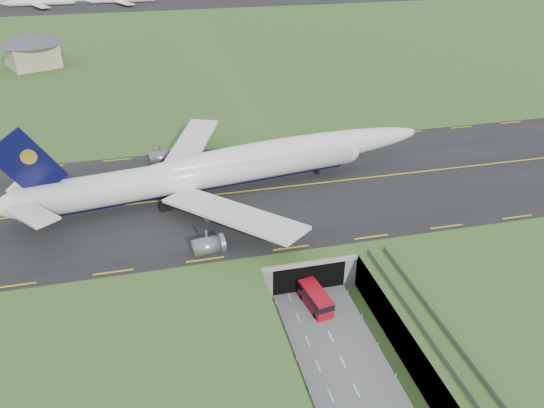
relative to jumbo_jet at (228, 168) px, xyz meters
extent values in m
plane|color=#3D5923|center=(8.46, -34.11, -11.05)|extent=(900.00, 900.00, 0.00)
cube|color=gray|center=(8.46, -34.11, -8.05)|extent=(800.00, 800.00, 6.00)
cube|color=slate|center=(8.46, -41.61, -10.95)|extent=(12.00, 75.00, 0.20)
cube|color=black|center=(8.46, -1.11, -4.96)|extent=(800.00, 44.00, 0.18)
cube|color=gray|center=(8.46, -15.11, -5.55)|extent=(16.00, 22.00, 1.00)
cube|color=gray|center=(1.46, -15.11, -8.05)|extent=(2.00, 22.00, 6.00)
cube|color=gray|center=(15.46, -15.11, -8.05)|extent=(2.00, 22.00, 6.00)
cube|color=black|center=(8.46, -20.11, -8.55)|extent=(12.00, 12.00, 5.00)
cube|color=#A8A8A3|center=(8.46, -26.16, -5.45)|extent=(17.00, 0.50, 0.80)
cube|color=#A8A8A3|center=(19.46, -52.61, -5.25)|extent=(3.00, 53.00, 0.50)
cube|color=gray|center=(18.06, -52.61, -4.50)|extent=(0.06, 53.00, 1.00)
cube|color=gray|center=(20.86, -52.61, -4.50)|extent=(0.06, 53.00, 1.00)
cylinder|color=#A8A8A3|center=(19.46, -50.11, -8.25)|extent=(0.90, 0.90, 5.60)
cylinder|color=#A8A8A3|center=(19.46, -38.11, -8.25)|extent=(0.90, 0.90, 5.60)
cylinder|color=white|center=(-5.91, -0.86, -0.24)|extent=(63.15, 14.98, 5.92)
sphere|color=white|center=(25.24, 3.69, -0.24)|extent=(6.59, 6.59, 5.81)
ellipsoid|color=white|center=(10.91, 1.60, 1.10)|extent=(63.20, 14.53, 6.22)
ellipsoid|color=black|center=(24.32, 3.56, 0.50)|extent=(4.48, 3.17, 2.07)
cylinder|color=black|center=(-5.91, -0.86, -2.55)|extent=(59.54, 11.12, 2.49)
cube|color=white|center=(-6.22, 14.06, -1.16)|extent=(16.27, 28.18, 2.49)
cube|color=white|center=(-35.31, 1.85, 1.15)|extent=(7.35, 11.00, 0.95)
cube|color=white|center=(-1.93, -15.25, -1.16)|extent=(22.29, 25.78, 2.49)
cube|color=white|center=(-33.30, -11.89, 1.15)|extent=(9.39, 10.68, 0.95)
cube|color=black|center=(-33.85, -4.95, 6.71)|extent=(11.73, 2.25, 13.10)
cylinder|color=gold|center=(-33.39, -4.89, 8.09)|extent=(2.66, 1.02, 2.59)
cylinder|color=slate|center=(-6.52, 7.94, -4.03)|extent=(5.21, 3.72, 3.06)
cylinder|color=slate|center=(-12.25, 16.92, -4.03)|extent=(5.21, 3.72, 3.06)
cylinder|color=slate|center=(-3.97, -9.47, -4.03)|extent=(5.21, 3.72, 3.06)
cylinder|color=slate|center=(-6.89, -19.72, -4.03)|extent=(5.21, 3.72, 3.06)
cylinder|color=black|center=(19.01, 2.78, -4.36)|extent=(1.07, 0.61, 1.02)
cube|color=black|center=(-10.03, -1.47, -4.22)|extent=(6.43, 7.22, 1.30)
cube|color=#AD0B18|center=(8.29, -30.06, -9.39)|extent=(3.85, 7.62, 2.91)
cube|color=black|center=(8.29, -30.06, -8.81)|extent=(3.92, 7.72, 0.97)
cube|color=black|center=(8.29, -30.06, -10.60)|extent=(3.58, 7.11, 0.48)
cylinder|color=black|center=(7.43, -32.66, -10.51)|extent=(0.47, 0.92, 0.87)
cylinder|color=black|center=(6.66, -27.87, -10.51)|extent=(0.47, 0.92, 0.87)
cylinder|color=black|center=(9.92, -32.25, -10.51)|extent=(0.47, 0.92, 0.87)
cylinder|color=black|center=(9.15, -27.47, -10.51)|extent=(0.47, 0.92, 0.87)
cube|color=tan|center=(-50.44, 106.66, -1.04)|extent=(19.83, 19.83, 8.02)
cone|color=#4C4C51|center=(-50.44, 106.66, 4.98)|extent=(29.08, 29.08, 4.01)
cube|color=black|center=(8.46, 235.89, -4.91)|extent=(320.00, 50.00, 0.08)
cylinder|color=white|center=(-65.36, 240.89, -2.87)|extent=(34.00, 3.20, 3.20)
camera|label=1|loc=(-13.29, -90.96, 43.62)|focal=35.00mm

